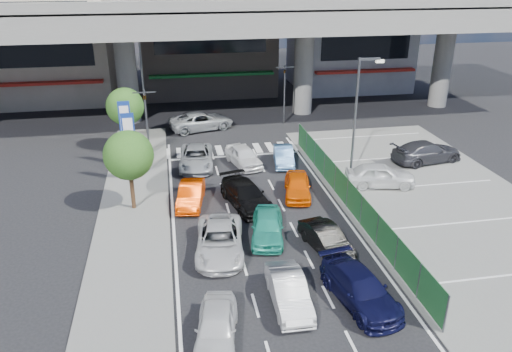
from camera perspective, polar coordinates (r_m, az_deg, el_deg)
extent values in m
plane|color=black|center=(26.90, 1.02, -6.45)|extent=(120.00, 120.00, 0.00)
cube|color=slate|center=(32.27, 19.84, -2.55)|extent=(12.00, 28.00, 0.06)
cube|color=slate|center=(30.08, -13.73, -3.63)|extent=(4.00, 30.00, 0.12)
cylinder|color=slate|center=(45.97, -14.53, 10.85)|extent=(1.80, 1.80, 8.00)
cylinder|color=slate|center=(47.56, 5.45, 11.87)|extent=(1.80, 1.80, 8.00)
cylinder|color=slate|center=(53.03, 20.51, 11.72)|extent=(1.80, 1.80, 8.00)
cube|color=slate|center=(45.33, -4.59, 17.73)|extent=(64.00, 14.00, 2.00)
cube|color=slate|center=(38.49, -3.52, 18.73)|extent=(64.00, 0.40, 0.90)
cube|color=#A39B83|center=(56.47, -22.59, 14.64)|extent=(12.00, 10.00, 13.00)
cube|color=#B41F16|center=(52.15, -23.00, 9.82)|extent=(10.80, 1.60, 0.25)
cube|color=black|center=(51.52, -23.75, 14.52)|extent=(9.60, 0.10, 5.85)
cube|color=gray|center=(56.38, -5.78, 17.24)|extent=(14.00, 10.00, 15.00)
cube|color=#156A2A|center=(52.08, -5.07, 11.53)|extent=(12.60, 1.60, 0.25)
cube|color=black|center=(51.33, -5.30, 17.51)|extent=(11.20, 0.10, 6.75)
cube|color=gray|center=(59.10, 10.64, 15.79)|extent=(12.00, 10.00, 12.00)
cube|color=#B41F16|center=(54.92, 12.25, 11.72)|extent=(10.80, 1.60, 0.25)
cube|color=black|center=(54.39, 12.57, 15.65)|extent=(9.60, 0.10, 5.40)
cylinder|color=#595B60|center=(36.54, -12.34, 5.66)|extent=(0.14, 0.14, 5.20)
cube|color=#595B60|center=(35.91, -12.67, 9.30)|extent=(1.60, 0.08, 0.08)
imported|color=black|center=(35.98, -12.62, 8.84)|extent=(0.26, 1.24, 0.50)
cylinder|color=#595B60|center=(44.42, 3.26, 9.27)|extent=(0.14, 0.14, 5.20)
cube|color=#595B60|center=(43.90, 3.33, 12.31)|extent=(1.60, 0.08, 0.08)
imported|color=black|center=(43.95, 3.32, 11.92)|extent=(0.26, 1.24, 0.50)
cylinder|color=#595B60|center=(32.51, 11.22, 6.15)|extent=(0.16, 0.16, 8.00)
cube|color=#595B60|center=(31.84, 12.81, 12.90)|extent=(1.40, 0.15, 0.15)
cube|color=silver|center=(32.14, 13.96, 12.61)|extent=(0.50, 0.22, 0.18)
cylinder|color=#595B60|center=(41.98, -12.76, 9.88)|extent=(0.16, 0.16, 8.00)
cube|color=#595B60|center=(41.27, -12.39, 15.21)|extent=(1.40, 0.15, 0.15)
cube|color=silver|center=(41.27, -11.37, 15.08)|extent=(0.50, 0.22, 0.18)
cylinder|color=#595B60|center=(33.32, -13.96, 1.02)|extent=(0.10, 0.10, 2.20)
cube|color=navy|center=(32.61, -14.31, 4.44)|extent=(0.80, 0.12, 3.00)
cube|color=white|center=(32.55, -14.32, 4.40)|extent=(0.60, 0.02, 2.40)
cylinder|color=#595B60|center=(36.15, -14.38, 2.75)|extent=(0.10, 0.10, 2.20)
cube|color=navy|center=(35.50, -14.71, 5.92)|extent=(0.80, 0.12, 3.00)
cube|color=white|center=(35.43, -14.72, 5.89)|extent=(0.60, 0.02, 2.40)
cylinder|color=#382314|center=(29.60, -13.94, -1.66)|extent=(0.24, 0.24, 2.40)
sphere|color=#1B4212|center=(28.76, -14.36, 2.32)|extent=(2.80, 2.80, 2.80)
cylinder|color=#382314|center=(39.44, -14.42, 4.62)|extent=(0.24, 0.24, 2.40)
sphere|color=#1B4212|center=(38.82, -14.74, 7.69)|extent=(2.80, 2.80, 2.80)
imported|color=silver|center=(19.76, -4.56, -16.76)|extent=(2.19, 4.02, 1.30)
imported|color=silver|center=(21.45, 3.75, -13.03)|extent=(1.44, 3.98, 1.30)
imported|color=black|center=(21.97, 11.81, -12.47)|extent=(2.74, 4.97, 1.36)
imported|color=silver|center=(24.86, -4.17, -7.37)|extent=(2.85, 5.20, 1.38)
imported|color=teal|center=(26.06, 1.31, -5.76)|extent=(2.42, 4.30, 1.38)
imported|color=black|center=(25.28, 8.03, -7.16)|extent=(2.10, 4.00, 1.26)
imported|color=#E93B00|center=(29.83, -7.45, -2.11)|extent=(2.01, 4.06, 1.28)
imported|color=black|center=(29.44, -1.18, -2.16)|extent=(2.99, 5.07, 1.38)
imported|color=#F05A02|center=(30.75, 4.76, -1.14)|extent=(2.36, 4.13, 1.32)
imported|color=#9DA0A4|center=(35.25, -6.85, 2.09)|extent=(2.70, 5.14, 1.38)
imported|color=white|center=(35.31, -1.44, 2.29)|extent=(2.54, 4.32, 1.38)
imported|color=#5385BD|center=(35.62, 3.17, 2.33)|extent=(1.86, 3.91, 1.24)
imported|color=#93979A|center=(43.29, -6.26, 6.26)|extent=(5.91, 3.82, 1.51)
imported|color=silver|center=(32.78, 13.98, 0.10)|extent=(4.71, 2.65, 1.51)
imported|color=#2F2F34|center=(37.78, 18.93, 2.64)|extent=(5.52, 3.00, 1.52)
cone|color=#E1420C|center=(31.04, 10.01, -1.71)|extent=(0.39, 0.39, 0.69)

